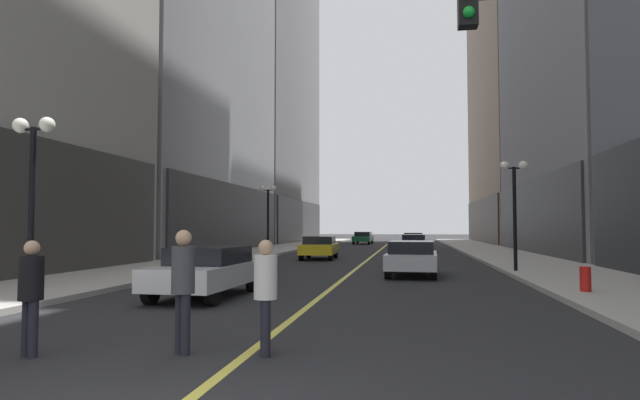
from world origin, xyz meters
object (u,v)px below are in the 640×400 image
at_px(car_blue, 413,243).
at_px(pedestrian_in_black_coat, 31,289).
at_px(traffic_light_near_right, 630,89).
at_px(car_white, 207,270).
at_px(street_lamp_right_mid, 514,191).
at_px(pedestrian_with_orange_bag, 183,281).
at_px(street_lamp_left_far, 268,204).
at_px(car_yellow, 319,247).
at_px(car_grey, 413,239).
at_px(car_green, 363,237).
at_px(pedestrian_in_white_shirt, 266,288).
at_px(street_lamp_left_near, 33,167).
at_px(fire_hydrant_right, 585,282).
at_px(car_silver, 412,257).

xyz_separation_m(car_blue, pedestrian_in_black_coat, (-5.57, -32.08, 0.24)).
distance_m(pedestrian_in_black_coat, traffic_light_near_right, 8.87).
relative_size(car_white, street_lamp_right_mid, 0.96).
relative_size(car_white, pedestrian_with_orange_bag, 2.36).
xyz_separation_m(car_blue, street_lamp_left_far, (-8.96, -6.22, 2.54)).
relative_size(car_yellow, traffic_light_near_right, 0.74).
bearing_deg(pedestrian_in_black_coat, traffic_light_near_right, 6.67).
relative_size(car_grey, pedestrian_with_orange_bag, 2.35).
bearing_deg(pedestrian_in_black_coat, car_green, 89.59).
bearing_deg(car_green, pedestrian_in_black_coat, -90.41).
xyz_separation_m(pedestrian_in_white_shirt, traffic_light_near_right, (5.07, 0.34, 2.78)).
distance_m(car_green, street_lamp_left_near, 47.63).
height_order(car_blue, street_lamp_right_mid, street_lamp_right_mid).
bearing_deg(car_white, car_blue, 77.74).
relative_size(car_white, fire_hydrant_right, 5.33).
relative_size(pedestrian_in_white_shirt, pedestrian_in_black_coat, 1.00).
bearing_deg(street_lamp_left_far, pedestrian_in_black_coat, -82.53).
bearing_deg(car_yellow, pedestrian_in_black_coat, -90.55).
distance_m(car_green, traffic_light_near_right, 51.54).
distance_m(car_yellow, traffic_light_near_right, 24.32).
relative_size(street_lamp_right_mid, fire_hydrant_right, 5.54).
distance_m(pedestrian_in_white_shirt, street_lamp_left_far, 26.19).
relative_size(car_grey, street_lamp_right_mid, 0.95).
height_order(pedestrian_in_white_shirt, street_lamp_right_mid, street_lamp_right_mid).
relative_size(car_grey, pedestrian_in_black_coat, 2.56).
height_order(pedestrian_in_white_shirt, street_lamp_left_near, street_lamp_left_near).
relative_size(car_white, car_grey, 1.01).
relative_size(car_silver, pedestrian_in_black_coat, 2.55).
bearing_deg(car_white, pedestrian_in_white_shirt, -61.93).
height_order(pedestrian_with_orange_bag, traffic_light_near_right, traffic_light_near_right).
height_order(car_silver, street_lamp_right_mid, street_lamp_right_mid).
distance_m(car_silver, street_lamp_left_far, 15.23).
relative_size(car_blue, fire_hydrant_right, 6.01).
bearing_deg(traffic_light_near_right, street_lamp_right_mid, 85.74).
distance_m(car_white, street_lamp_left_near, 4.86).
bearing_deg(traffic_light_near_right, car_silver, 102.96).
bearing_deg(car_blue, street_lamp_left_near, -107.93).
relative_size(car_blue, pedestrian_in_black_coat, 2.91).
xyz_separation_m(car_grey, pedestrian_in_white_shirt, (-2.36, -42.36, 0.25)).
distance_m(car_grey, car_green, 10.26).
relative_size(car_silver, traffic_light_near_right, 0.75).
distance_m(car_white, traffic_light_near_right, 10.52).
xyz_separation_m(car_blue, street_lamp_left_near, (-8.96, -27.70, 2.54)).
distance_m(traffic_light_near_right, street_lamp_right_mid, 14.14).
bearing_deg(car_blue, car_green, 104.76).
xyz_separation_m(car_green, pedestrian_in_white_shirt, (2.91, -51.17, 0.25)).
bearing_deg(car_blue, car_white, -102.26).
xyz_separation_m(pedestrian_with_orange_bag, street_lamp_right_mid, (7.34, 14.54, 2.20)).
xyz_separation_m(car_blue, car_green, (-5.20, 19.72, -0.00)).
relative_size(car_grey, pedestrian_in_white_shirt, 2.55).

